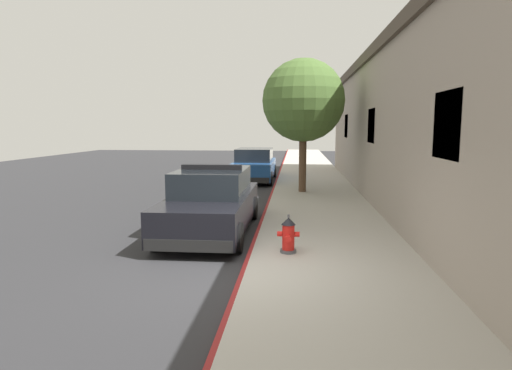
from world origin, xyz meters
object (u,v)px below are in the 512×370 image
at_px(police_cruiser, 212,203).
at_px(street_tree, 303,101).
at_px(fire_hydrant, 288,235).
at_px(parked_car_silver_ahead, 254,166).

distance_m(police_cruiser, street_tree, 7.12).
bearing_deg(street_tree, fire_hydrant, -92.66).
bearing_deg(street_tree, police_cruiser, -110.69).
bearing_deg(fire_hydrant, parked_car_silver_ahead, 98.47).
height_order(parked_car_silver_ahead, fire_hydrant, parked_car_silver_ahead).
xyz_separation_m(parked_car_silver_ahead, street_tree, (2.25, -4.33, 2.82)).
height_order(fire_hydrant, street_tree, street_tree).
relative_size(parked_car_silver_ahead, street_tree, 0.98).
bearing_deg(parked_car_silver_ahead, police_cruiser, -90.32).
relative_size(police_cruiser, street_tree, 0.98).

